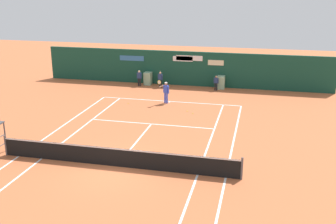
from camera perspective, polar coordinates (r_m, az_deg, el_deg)
ground_plane at (r=20.44m, az=-6.76°, el=-6.94°), size 80.00×80.00×0.01m
tennis_net at (r=19.74m, az=-7.38°, el=-6.27°), size 12.10×0.10×1.07m
sponsor_back_wall at (r=35.15m, az=2.24°, el=6.09°), size 25.00×1.02×2.97m
player_on_baseline at (r=29.77m, az=-0.33°, el=3.03°), size 0.80×0.64×1.82m
ball_kid_centre_post at (r=33.72m, az=6.80°, el=4.22°), size 0.42×0.17×1.25m
ball_kid_right_post at (r=35.04m, az=-4.08°, el=4.93°), size 0.46×0.20×1.37m
ball_kid_left_post at (r=34.54m, az=-1.10°, el=4.77°), size 0.45×0.21×1.35m
tennis_ball_near_service_line at (r=27.59m, az=3.51°, el=-0.19°), size 0.07×0.07×0.07m
tennis_ball_mid_court at (r=28.05m, az=2.71°, el=0.12°), size 0.07×0.07×0.07m
tennis_ball_by_sideline at (r=29.99m, az=-5.64°, el=1.22°), size 0.07×0.07×0.07m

